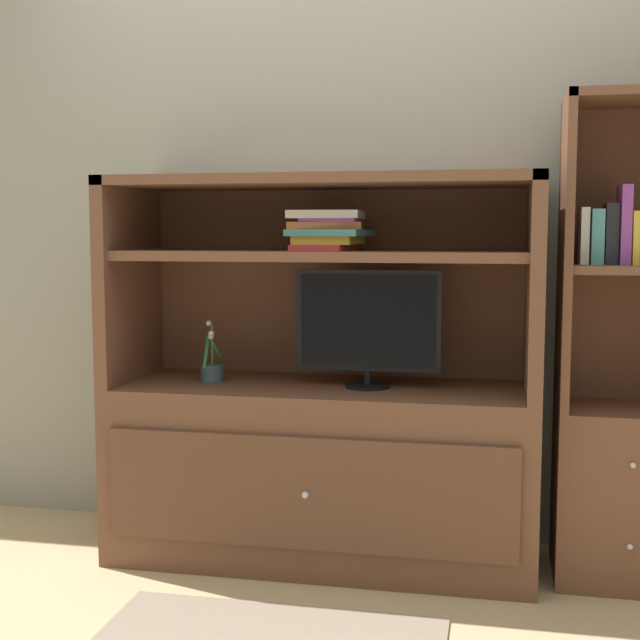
# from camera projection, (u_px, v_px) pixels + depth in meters

# --- Properties ---
(ground_plane) EXTENTS (8.00, 8.00, 0.00)m
(ground_plane) POSITION_uv_depth(u_px,v_px,m) (299.00, 599.00, 2.92)
(ground_plane) COLOR tan
(painted_rear_wall) EXTENTS (6.00, 0.10, 2.80)m
(painted_rear_wall) POSITION_uv_depth(u_px,v_px,m) (340.00, 189.00, 3.51)
(painted_rear_wall) COLOR gray
(painted_rear_wall) RESTS_ON ground_plane
(media_console) EXTENTS (1.57, 0.59, 1.43)m
(media_console) POSITION_uv_depth(u_px,v_px,m) (323.00, 433.00, 3.27)
(media_console) COLOR brown
(media_console) RESTS_ON ground_plane
(tv_monitor) EXTENTS (0.53, 0.17, 0.43)m
(tv_monitor) POSITION_uv_depth(u_px,v_px,m) (368.00, 325.00, 3.18)
(tv_monitor) COLOR black
(tv_monitor) RESTS_ON media_console
(potted_plant) EXTENTS (0.09, 0.12, 0.23)m
(potted_plant) POSITION_uv_depth(u_px,v_px,m) (212.00, 370.00, 3.33)
(potted_plant) COLOR #384C56
(potted_plant) RESTS_ON media_console
(magazine_stack) EXTENTS (0.31, 0.35, 0.14)m
(magazine_stack) POSITION_uv_depth(u_px,v_px,m) (328.00, 230.00, 3.18)
(magazine_stack) COLOR red
(magazine_stack) RESTS_ON media_console
(bookshelf_tall) EXTENTS (0.48, 0.38, 1.70)m
(bookshelf_tall) POSITION_uv_depth(u_px,v_px,m) (626.00, 423.00, 3.05)
(bookshelf_tall) COLOR brown
(bookshelf_tall) RESTS_ON ground_plane
(upright_book_row) EXTENTS (0.19, 0.18, 0.27)m
(upright_book_row) POSITION_uv_depth(u_px,v_px,m) (610.00, 233.00, 2.98)
(upright_book_row) COLOR silver
(upright_book_row) RESTS_ON bookshelf_tall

